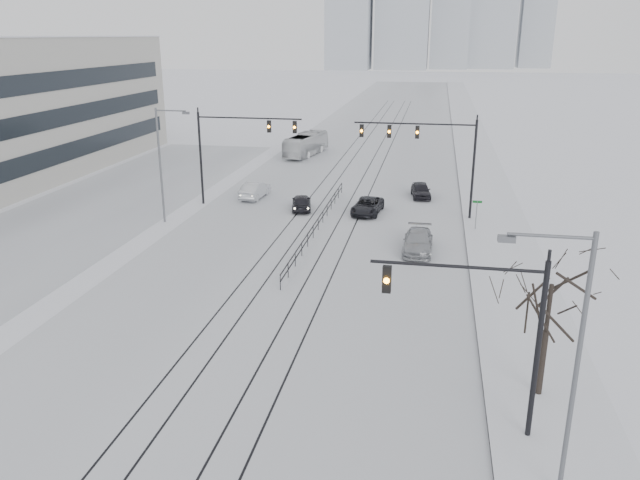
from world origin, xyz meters
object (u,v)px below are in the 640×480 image
Objects in this scene: sedan_sb_outer at (255,190)px; box_truck at (306,145)px; sedan_sb_inner at (302,202)px; sedan_nb_right at (418,242)px; bare_tree at (550,297)px; traffic_mast_near at (493,323)px; sedan_nb_front at (367,206)px; sedan_nb_far at (421,190)px.

box_truck reaches higher than sedan_sb_outer.
sedan_sb_inner is 5.97m from sedan_sb_outer.
bare_tree is at bearing -71.66° from sedan_nb_right.
sedan_nb_right is at bearing 126.33° from sedan_sb_inner.
sedan_sb_inner is at bearing 114.22° from traffic_mast_near.
sedan_nb_front is 9.99m from sedan_nb_right.
bare_tree is 1.37× the size of sedan_sb_outer.
sedan_nb_right is at bearing 98.73° from traffic_mast_near.
sedan_nb_far is at bearing 95.45° from traffic_mast_near.
traffic_mast_near reaches higher than sedan_nb_far.
sedan_sb_outer is at bearing -44.16° from sedan_sb_inner.
bare_tree is 28.45m from sedan_nb_front.
sedan_nb_right is (15.18, -12.28, -0.03)m from sedan_sb_outer.
box_truck is (-20.41, 51.31, -3.13)m from bare_tree.
box_truck is at bearing 114.34° from sedan_nb_right.
bare_tree reaches higher than sedan_nb_front.
sedan_nb_far is at bearing 91.68° from sedan_nb_right.
sedan_nb_right is at bearing 107.67° from bare_tree.
sedan_nb_right reaches higher than sedan_sb_inner.
traffic_mast_near reaches higher than bare_tree.
sedan_nb_front is at bearing 104.54° from traffic_mast_near.
sedan_sb_outer is 11.21m from sedan_nb_front.
traffic_mast_near reaches higher than sedan_sb_inner.
sedan_nb_right reaches higher than sedan_nb_far.
sedan_sb_outer is 21.64m from box_truck.
sedan_nb_far is at bearing -164.16° from sedan_sb_outer.
sedan_nb_right is at bearing -57.79° from sedan_nb_front.
traffic_mast_near is 21.01m from sedan_nb_right.
sedan_nb_far is at bearing -159.77° from sedan_sb_inner.
sedan_sb_inner is at bearing 120.62° from bare_tree.
sedan_sb_outer is at bearing 99.41° from box_truck.
sedan_nb_right is at bearing 123.91° from box_truck.
sedan_nb_front is 1.17× the size of sedan_nb_far.
sedan_nb_far is (-5.82, 32.66, -3.81)m from bare_tree.
sedan_sb_outer reaches higher than sedan_nb_right.
sedan_sb_outer is at bearing 168.23° from sedan_nb_front.
sedan_sb_outer is at bearing -176.37° from sedan_nb_far.
sedan_nb_far is at bearing 100.10° from bare_tree.
sedan_sb_outer is at bearing 141.70° from sedan_nb_right.
sedan_nb_front is (10.70, -3.35, -0.09)m from sedan_sb_outer.
sedan_nb_front is at bearing 166.68° from sedan_sb_inner.
bare_tree reaches higher than box_truck.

